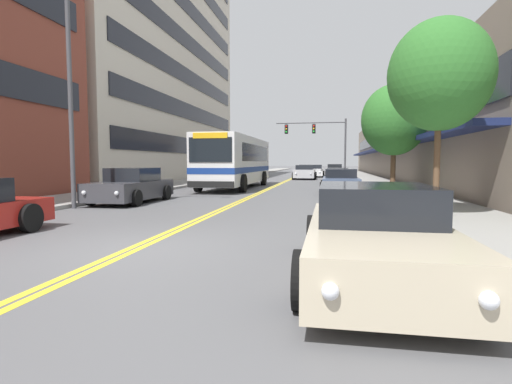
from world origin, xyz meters
TOP-DOWN VIEW (x-y plane):
  - ground_plane at (0.00, 37.00)m, footprint 240.00×240.00m
  - sidewalk_left at (-7.18, 37.00)m, footprint 3.37×106.00m
  - sidewalk_right at (7.18, 37.00)m, footprint 3.37×106.00m
  - centre_line at (0.00, 37.00)m, footprint 0.34×106.00m
  - office_tower_left at (-15.10, 28.68)m, footprint 12.08×30.46m
  - storefront_row_right at (13.09, 37.00)m, footprint 9.10×68.00m
  - city_bus at (-2.20, 17.95)m, footprint 2.83×11.41m
  - car_charcoal_parked_left_near at (-4.42, 33.23)m, footprint 2.05×4.19m
  - car_dark_grey_parked_left_far at (-4.32, 8.07)m, footprint 2.08×4.64m
  - car_champagne_parked_right_foreground at (4.32, -1.19)m, footprint 2.08×4.89m
  - car_slate_blue_parked_right_mid at (4.25, 14.01)m, footprint 2.06×4.16m
  - car_black_parked_right_far at (4.27, 23.44)m, footprint 2.05×4.17m
  - car_beige_parked_right_end at (4.30, 41.09)m, footprint 2.15×4.73m
  - car_navy_moving_lead at (0.63, 45.10)m, footprint 2.03×4.30m
  - car_silver_moving_second at (1.37, 31.28)m, footprint 2.18×4.16m
  - car_white_moving_third at (2.03, 37.55)m, footprint 2.21×4.32m
  - traffic_signal_mast at (2.73, 33.31)m, footprint 6.95×0.38m
  - street_lamp_left_near at (-5.01, 5.67)m, footprint 2.38×0.28m
  - street_tree_right_near at (6.68, 5.06)m, footprint 2.84×2.84m
  - street_tree_right_mid at (7.11, 15.82)m, footprint 3.50×3.50m

SIDE VIEW (x-z plane):
  - ground_plane at x=0.00m, z-range 0.00..0.00m
  - centre_line at x=0.00m, z-range 0.00..0.01m
  - sidewalk_left at x=-7.18m, z-range 0.00..0.14m
  - sidewalk_right at x=7.18m, z-range 0.00..0.14m
  - car_black_parked_right_far at x=4.27m, z-range -0.04..1.17m
  - car_navy_moving_lead at x=0.63m, z-range -0.04..1.26m
  - car_slate_blue_parked_right_mid at x=4.25m, z-range -0.04..1.26m
  - car_champagne_parked_right_foreground at x=4.32m, z-range -0.04..1.28m
  - car_white_moving_third at x=2.03m, z-range -0.04..1.31m
  - car_dark_grey_parked_left_far at x=-4.32m, z-range -0.06..1.35m
  - car_beige_parked_right_end at x=4.30m, z-range -0.05..1.35m
  - car_silver_moving_second at x=1.37m, z-range -0.03..1.33m
  - car_charcoal_parked_left_near at x=-4.42m, z-range -0.06..1.37m
  - city_bus at x=-2.20m, z-range 0.21..3.38m
  - storefront_row_right at x=13.09m, z-range 0.00..7.05m
  - street_tree_right_mid at x=7.11m, z-range 1.07..6.79m
  - street_tree_right_near at x=6.68m, z-range 1.33..6.84m
  - traffic_signal_mast at x=2.73m, z-range 1.30..7.20m
  - street_lamp_left_near at x=-5.01m, z-range 0.79..10.27m
  - office_tower_left at x=-15.10m, z-range 0.00..28.18m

